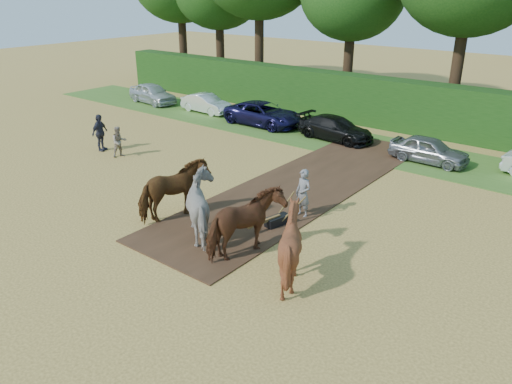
% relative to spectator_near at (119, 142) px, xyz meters
% --- Properties ---
extents(ground, '(120.00, 120.00, 0.00)m').
position_rel_spectator_near_xyz_m(ground, '(8.23, -4.46, -0.80)').
color(ground, gold).
rests_on(ground, ground).
extents(earth_strip, '(4.50, 17.00, 0.05)m').
position_rel_spectator_near_xyz_m(earth_strip, '(9.73, 2.54, -0.78)').
color(earth_strip, '#472D1C').
rests_on(earth_strip, ground).
extents(grass_verge, '(50.00, 5.00, 0.03)m').
position_rel_spectator_near_xyz_m(grass_verge, '(8.23, 9.54, -0.79)').
color(grass_verge, '#38601E').
rests_on(grass_verge, ground).
extents(hedgerow, '(46.00, 1.60, 3.00)m').
position_rel_spectator_near_xyz_m(hedgerow, '(8.23, 14.04, 0.70)').
color(hedgerow, '#14380F').
rests_on(hedgerow, ground).
extents(spectator_near, '(0.83, 0.93, 1.60)m').
position_rel_spectator_near_xyz_m(spectator_near, '(0.00, 0.00, 0.00)').
color(spectator_near, tan).
rests_on(spectator_near, ground).
extents(spectator_far, '(0.80, 1.25, 1.98)m').
position_rel_spectator_near_xyz_m(spectator_far, '(-1.63, 0.02, 0.19)').
color(spectator_far, '#282935').
rests_on(spectator_far, ground).
extents(plough_team, '(7.84, 5.46, 2.29)m').
position_rel_spectator_near_xyz_m(plough_team, '(10.72, -3.69, 0.33)').
color(plough_team, brown).
rests_on(plough_team, ground).
extents(parked_cars, '(41.64, 3.03, 1.49)m').
position_rel_spectator_near_xyz_m(parked_cars, '(10.75, 9.62, -0.10)').
color(parked_cars, silver).
rests_on(parked_cars, ground).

